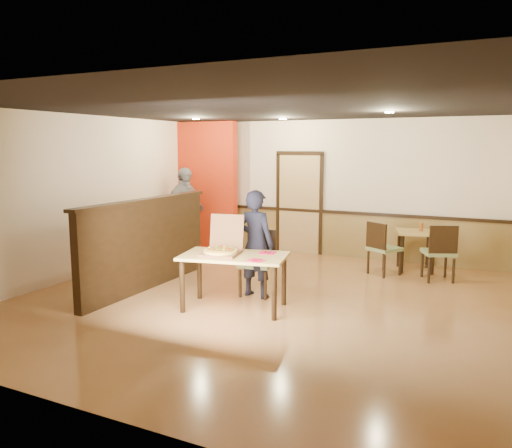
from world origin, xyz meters
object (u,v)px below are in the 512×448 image
(side_chair_left, at_px, (382,246))
(passerby, at_px, (184,210))
(main_table, at_px, (234,262))
(pizza_box, at_px, (222,249))
(side_chair_right, at_px, (440,250))
(diner, at_px, (256,244))
(condiment, at_px, (421,227))
(diner_chair, at_px, (259,259))
(side_table, at_px, (416,240))

(side_chair_left, xyz_separation_m, passerby, (-4.20, 0.09, 0.40))
(passerby, bearing_deg, main_table, -123.65)
(passerby, bearing_deg, pizza_box, -125.88)
(side_chair_right, bearing_deg, diner, 17.82)
(main_table, bearing_deg, condiment, 47.48)
(main_table, xyz_separation_m, diner, (0.02, 0.66, 0.15))
(pizza_box, bearing_deg, diner, 62.94)
(side_chair_right, distance_m, condiment, 0.79)
(side_chair_left, relative_size, diner, 0.58)
(side_chair_right, relative_size, diner, 0.60)
(diner, distance_m, condiment, 3.40)
(diner_chair, relative_size, side_table, 1.18)
(passerby, distance_m, condiment, 4.80)
(side_chair_right, relative_size, pizza_box, 1.46)
(main_table, relative_size, passerby, 0.86)
(side_chair_left, bearing_deg, main_table, 94.54)
(passerby, height_order, condiment, passerby)
(side_chair_left, distance_m, side_table, 0.78)
(side_chair_right, xyz_separation_m, side_table, (-0.48, 0.62, 0.03))
(passerby, bearing_deg, condiment, -71.01)
(passerby, bearing_deg, diner, -116.06)
(side_chair_left, bearing_deg, condiment, -100.21)
(side_chair_left, distance_m, diner, 2.58)
(condiment, bearing_deg, side_chair_left, -132.56)
(side_chair_left, relative_size, passerby, 0.52)
(main_table, distance_m, condiment, 3.96)
(diner_chair, relative_size, side_chair_left, 1.04)
(main_table, relative_size, diner, 0.97)
(side_chair_right, height_order, pizza_box, pizza_box)
(diner_chair, height_order, side_chair_left, diner_chair)
(pizza_box, bearing_deg, side_table, 46.84)
(passerby, bearing_deg, side_table, -71.04)
(main_table, relative_size, side_table, 1.88)
(side_chair_left, xyz_separation_m, side_table, (0.49, 0.61, 0.04))
(passerby, bearing_deg, side_chair_right, -78.44)
(pizza_box, bearing_deg, side_chair_left, 48.46)
(main_table, relative_size, side_chair_right, 1.62)
(passerby, bearing_deg, diner_chair, -114.33)
(side_table, xyz_separation_m, condiment, (0.08, 0.01, 0.26))
(condiment, bearing_deg, diner, -126.35)
(main_table, xyz_separation_m, side_chair_left, (1.46, 2.77, -0.15))
(side_chair_left, distance_m, pizza_box, 3.26)
(diner, bearing_deg, passerby, -31.13)
(side_table, relative_size, passerby, 0.46)
(diner, bearing_deg, side_chair_left, -116.69)
(pizza_box, height_order, condiment, pizza_box)
(diner_chair, height_order, side_chair_right, diner_chair)
(diner_chair, height_order, side_table, diner_chair)
(diner_chair, xyz_separation_m, diner, (0.02, -0.15, 0.27))
(side_table, bearing_deg, diner, -125.33)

